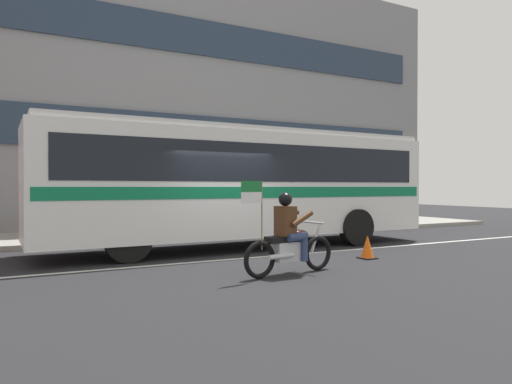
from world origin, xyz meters
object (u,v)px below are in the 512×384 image
at_px(fire_hydrant, 74,226).
at_px(traffic_cone, 367,248).
at_px(transit_bus, 243,179).
at_px(motorcycle_with_rider, 289,239).

distance_m(fire_hydrant, traffic_cone, 8.43).
xyz_separation_m(transit_bus, traffic_cone, (1.65, -3.17, -1.62)).
bearing_deg(transit_bus, traffic_cone, -62.54).
bearing_deg(traffic_cone, motorcycle_with_rider, -163.36).
distance_m(transit_bus, motorcycle_with_rider, 4.26).
distance_m(motorcycle_with_rider, fire_hydrant, 7.64).
bearing_deg(fire_hydrant, motorcycle_with_rider, -66.37).
height_order(motorcycle_with_rider, fire_hydrant, motorcycle_with_rider).
xyz_separation_m(transit_bus, motorcycle_with_rider, (-0.98, -3.96, -1.22)).
bearing_deg(transit_bus, motorcycle_with_rider, -103.84).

